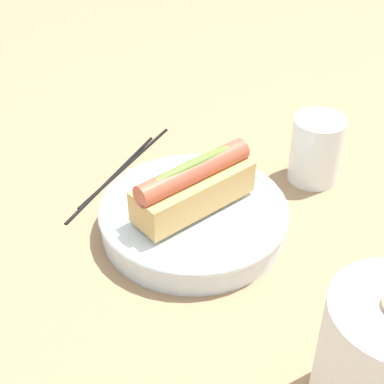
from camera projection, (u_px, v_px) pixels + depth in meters
The scene contains 7 objects.
ground_plane at pixel (199, 234), 0.70m from camera, with size 2.40×2.40×0.00m, color #9E7A56.
serving_bowl at pixel (192, 217), 0.69m from camera, with size 0.23×0.23×0.04m.
hotdog_front at pixel (192, 187), 0.66m from camera, with size 0.15×0.06×0.06m.
water_glass at pixel (314, 151), 0.77m from camera, with size 0.07×0.07×0.09m.
paper_towel_roll at pixel (384, 362), 0.47m from camera, with size 0.11×0.11×0.13m.
chopstick_near at pixel (113, 176), 0.79m from camera, with size 0.01×0.01×0.22m, color black.
chopstick_far at pixel (127, 164), 0.81m from camera, with size 0.01×0.01×0.22m, color black.
Camera 1 is at (0.32, 0.41, 0.46)m, focal length 54.46 mm.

